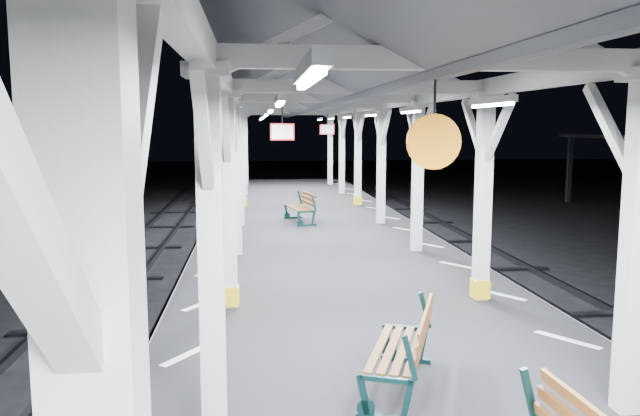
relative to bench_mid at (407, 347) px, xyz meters
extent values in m
cube|color=black|center=(0.03, 1.28, -0.97)|extent=(6.00, 50.00, 1.00)
cube|color=silver|center=(-2.42, 1.28, -0.46)|extent=(1.00, 48.00, 0.01)
cube|color=silver|center=(2.48, 1.28, -0.46)|extent=(1.00, 48.00, 0.01)
cube|color=silver|center=(-1.97, -4.17, 2.28)|extent=(0.10, 0.99, 0.99)
cube|color=silver|center=(-1.97, -0.72, 1.13)|extent=(0.22, 0.22, 3.20)
cube|color=silver|center=(-1.97, -0.72, 2.79)|extent=(0.40, 0.40, 0.12)
cube|color=silver|center=(-1.97, -0.17, 2.28)|extent=(0.10, 0.99, 0.99)
cube|color=silver|center=(-1.97, -1.27, 2.28)|extent=(0.10, 0.99, 0.99)
cube|color=silver|center=(-1.97, 3.28, 1.13)|extent=(0.22, 0.22, 3.20)
cube|color=silver|center=(-1.97, 3.28, 2.79)|extent=(0.40, 0.40, 0.12)
cube|color=yellow|center=(-1.97, 3.28, -0.29)|extent=(0.26, 0.26, 0.30)
cube|color=silver|center=(-1.97, 3.83, 2.28)|extent=(0.10, 0.99, 0.99)
cube|color=silver|center=(-1.97, 2.73, 2.28)|extent=(0.10, 0.99, 0.99)
cube|color=silver|center=(-1.97, 7.28, 1.13)|extent=(0.22, 0.22, 3.20)
cube|color=silver|center=(-1.97, 7.28, 2.79)|extent=(0.40, 0.40, 0.12)
cube|color=silver|center=(-1.97, 7.83, 2.28)|extent=(0.10, 0.99, 0.99)
cube|color=silver|center=(-1.97, 6.73, 2.28)|extent=(0.10, 0.99, 0.99)
cube|color=silver|center=(-1.97, 11.28, 1.13)|extent=(0.22, 0.22, 3.20)
cube|color=silver|center=(-1.97, 11.28, 2.79)|extent=(0.40, 0.40, 0.12)
cube|color=silver|center=(-1.97, 11.83, 2.28)|extent=(0.10, 0.99, 0.99)
cube|color=silver|center=(-1.97, 10.73, 2.28)|extent=(0.10, 0.99, 0.99)
cube|color=silver|center=(-1.97, 15.28, 1.13)|extent=(0.22, 0.22, 3.20)
cube|color=silver|center=(-1.97, 15.28, 2.79)|extent=(0.40, 0.40, 0.12)
cube|color=yellow|center=(-1.97, 15.28, -0.29)|extent=(0.26, 0.26, 0.30)
cube|color=silver|center=(-1.97, 15.83, 2.28)|extent=(0.10, 0.99, 0.99)
cube|color=silver|center=(-1.97, 14.73, 2.28)|extent=(0.10, 0.99, 0.99)
cube|color=silver|center=(-1.97, 19.28, 1.13)|extent=(0.22, 0.22, 3.20)
cube|color=silver|center=(-1.97, 19.28, 2.79)|extent=(0.40, 0.40, 0.12)
cube|color=silver|center=(-1.97, 19.83, 2.28)|extent=(0.10, 0.99, 0.99)
cube|color=silver|center=(-1.97, 18.73, 2.28)|extent=(0.10, 0.99, 0.99)
cube|color=silver|center=(-1.97, 23.28, 1.13)|extent=(0.22, 0.22, 3.20)
cube|color=silver|center=(-1.97, 23.28, 2.79)|extent=(0.40, 0.40, 0.12)
cube|color=silver|center=(-1.97, 23.83, 2.28)|extent=(0.10, 0.99, 0.99)
cube|color=silver|center=(-1.97, 22.73, 2.28)|extent=(0.10, 0.99, 0.99)
cube|color=silver|center=(2.03, -0.72, 1.13)|extent=(0.22, 0.22, 3.20)
cube|color=silver|center=(2.03, -0.17, 2.28)|extent=(0.10, 0.99, 0.99)
cube|color=silver|center=(2.03, 3.28, 1.13)|extent=(0.22, 0.22, 3.20)
cube|color=silver|center=(2.03, 3.28, 2.79)|extent=(0.40, 0.40, 0.12)
cube|color=yellow|center=(2.03, 3.28, -0.29)|extent=(0.26, 0.26, 0.30)
cube|color=silver|center=(2.03, 3.83, 2.28)|extent=(0.10, 0.99, 0.99)
cube|color=silver|center=(2.03, 2.73, 2.28)|extent=(0.10, 0.99, 0.99)
cube|color=silver|center=(2.03, 7.28, 1.13)|extent=(0.22, 0.22, 3.20)
cube|color=silver|center=(2.03, 7.28, 2.79)|extent=(0.40, 0.40, 0.12)
cube|color=silver|center=(2.03, 7.83, 2.28)|extent=(0.10, 0.99, 0.99)
cube|color=silver|center=(2.03, 6.73, 2.28)|extent=(0.10, 0.99, 0.99)
cube|color=silver|center=(2.03, 11.28, 1.13)|extent=(0.22, 0.22, 3.20)
cube|color=silver|center=(2.03, 11.28, 2.79)|extent=(0.40, 0.40, 0.12)
cube|color=silver|center=(2.03, 11.83, 2.28)|extent=(0.10, 0.99, 0.99)
cube|color=silver|center=(2.03, 10.73, 2.28)|extent=(0.10, 0.99, 0.99)
cube|color=silver|center=(2.03, 15.28, 1.13)|extent=(0.22, 0.22, 3.20)
cube|color=silver|center=(2.03, 15.28, 2.79)|extent=(0.40, 0.40, 0.12)
cube|color=yellow|center=(2.03, 15.28, -0.29)|extent=(0.26, 0.26, 0.30)
cube|color=silver|center=(2.03, 15.83, 2.28)|extent=(0.10, 0.99, 0.99)
cube|color=silver|center=(2.03, 14.73, 2.28)|extent=(0.10, 0.99, 0.99)
cube|color=silver|center=(2.03, 19.28, 1.13)|extent=(0.22, 0.22, 3.20)
cube|color=silver|center=(2.03, 19.28, 2.79)|extent=(0.40, 0.40, 0.12)
cube|color=silver|center=(2.03, 19.83, 2.28)|extent=(0.10, 0.99, 0.99)
cube|color=silver|center=(2.03, 18.73, 2.28)|extent=(0.10, 0.99, 0.99)
cube|color=silver|center=(2.03, 23.28, 1.13)|extent=(0.22, 0.22, 3.20)
cube|color=silver|center=(2.03, 23.28, 2.79)|extent=(0.40, 0.40, 0.12)
cube|color=silver|center=(2.03, 23.83, 2.28)|extent=(0.10, 0.99, 0.99)
cube|color=silver|center=(2.03, 22.73, 2.28)|extent=(0.10, 0.99, 0.99)
cube|color=silver|center=(-1.97, 1.28, 2.91)|extent=(0.18, 48.00, 0.24)
cube|color=silver|center=(2.03, 1.28, 2.91)|extent=(0.18, 48.00, 0.24)
cube|color=silver|center=(0.03, -0.72, 2.91)|extent=(4.20, 0.14, 0.20)
cube|color=silver|center=(0.03, 3.28, 2.91)|extent=(4.20, 0.14, 0.20)
cube|color=silver|center=(0.03, 7.28, 2.91)|extent=(4.20, 0.14, 0.20)
cube|color=silver|center=(0.03, 11.28, 2.91)|extent=(4.20, 0.14, 0.20)
cube|color=silver|center=(0.03, 15.28, 2.91)|extent=(4.20, 0.14, 0.20)
cube|color=silver|center=(0.03, 19.28, 2.91)|extent=(4.20, 0.14, 0.20)
cube|color=silver|center=(0.03, 23.28, 2.91)|extent=(4.20, 0.14, 0.20)
cube|color=#4A4D52|center=(-1.27, 1.28, 3.45)|extent=(2.80, 49.00, 1.45)
cube|color=#4A4D52|center=(1.33, 1.28, 3.45)|extent=(2.80, 49.00, 1.45)
cube|color=silver|center=(-1.27, -2.72, 2.63)|extent=(0.10, 1.35, 0.08)
cube|color=white|center=(-1.27, -2.72, 2.58)|extent=(0.05, 1.25, 0.05)
cube|color=silver|center=(-1.27, 1.28, 2.63)|extent=(0.10, 1.35, 0.08)
cube|color=white|center=(-1.27, 1.28, 2.58)|extent=(0.05, 1.25, 0.05)
cube|color=silver|center=(-1.27, 5.28, 2.63)|extent=(0.10, 1.35, 0.08)
cube|color=white|center=(-1.27, 5.28, 2.58)|extent=(0.05, 1.25, 0.05)
cube|color=silver|center=(-1.27, 9.28, 2.63)|extent=(0.10, 1.35, 0.08)
cube|color=white|center=(-1.27, 9.28, 2.58)|extent=(0.05, 1.25, 0.05)
cube|color=silver|center=(-1.27, 13.28, 2.63)|extent=(0.10, 1.35, 0.08)
cube|color=white|center=(-1.27, 13.28, 2.58)|extent=(0.05, 1.25, 0.05)
cube|color=silver|center=(-1.27, 17.28, 2.63)|extent=(0.10, 1.35, 0.08)
cube|color=white|center=(-1.27, 17.28, 2.58)|extent=(0.05, 1.25, 0.05)
cube|color=silver|center=(-1.27, 21.28, 2.63)|extent=(0.10, 1.35, 0.08)
cube|color=white|center=(-1.27, 21.28, 2.58)|extent=(0.05, 1.25, 0.05)
cube|color=silver|center=(1.33, 1.28, 2.63)|extent=(0.10, 1.35, 0.08)
cube|color=white|center=(1.33, 1.28, 2.58)|extent=(0.05, 1.25, 0.05)
cube|color=silver|center=(1.33, 5.28, 2.63)|extent=(0.10, 1.35, 0.08)
cube|color=white|center=(1.33, 5.28, 2.58)|extent=(0.05, 1.25, 0.05)
cube|color=silver|center=(1.33, 9.28, 2.63)|extent=(0.10, 1.35, 0.08)
cube|color=white|center=(1.33, 9.28, 2.58)|extent=(0.05, 1.25, 0.05)
cube|color=silver|center=(1.33, 13.28, 2.63)|extent=(0.10, 1.35, 0.08)
cube|color=white|center=(1.33, 13.28, 2.58)|extent=(0.05, 1.25, 0.05)
cube|color=silver|center=(1.33, 17.28, 2.63)|extent=(0.10, 1.35, 0.08)
cube|color=white|center=(1.33, 17.28, 2.58)|extent=(0.05, 1.25, 0.05)
cube|color=silver|center=(1.33, 21.28, 2.63)|extent=(0.10, 1.35, 0.08)
cube|color=white|center=(1.33, 21.28, 2.58)|extent=(0.05, 1.25, 0.05)
cylinder|color=black|center=(0.03, -0.72, 2.58)|extent=(0.02, 0.02, 0.30)
cylinder|color=orange|center=(0.03, -0.72, 2.18)|extent=(0.50, 0.04, 0.50)
cylinder|color=black|center=(-0.98, 6.82, 2.55)|extent=(0.02, 0.02, 0.36)
cube|color=red|center=(-0.98, 6.82, 2.20)|extent=(0.50, 0.03, 0.35)
cube|color=white|center=(-0.98, 6.82, 2.20)|extent=(0.44, 0.04, 0.29)
cylinder|color=black|center=(0.92, 15.06, 2.55)|extent=(0.02, 0.02, 0.36)
cube|color=red|center=(0.92, 15.06, 2.20)|extent=(0.50, 0.03, 0.35)
cube|color=white|center=(0.92, 15.06, 2.20)|extent=(0.44, 0.05, 0.29)
cube|color=black|center=(14.03, 23.28, 0.18)|extent=(0.20, 0.20, 3.30)
sphere|color=silver|center=(14.03, 23.28, 1.75)|extent=(0.20, 0.20, 0.20)
cube|color=#0D2D2D|center=(0.55, -1.75, 0.23)|extent=(0.17, 0.06, 0.46)
cube|color=#0D2D2D|center=(-0.56, -0.62, -0.24)|extent=(0.16, 0.10, 0.45)
cube|color=#0D2D2D|center=(-0.18, -0.77, -0.24)|extent=(0.14, 0.09, 0.45)
cube|color=#0D2D2D|center=(-0.16, -0.77, 0.19)|extent=(0.17, 0.10, 0.43)
cube|color=#0D2D2D|center=(0.19, 0.76, -0.44)|extent=(0.57, 0.26, 0.06)
cube|color=#0D2D2D|center=(-0.01, 0.84, -0.24)|extent=(0.16, 0.10, 0.45)
cube|color=#0D2D2D|center=(0.37, 0.70, -0.24)|extent=(0.14, 0.09, 0.45)
cube|color=#0D2D2D|center=(0.39, 0.69, 0.19)|extent=(0.17, 0.10, 0.43)
cube|color=brown|center=(-0.27, 0.10, -0.03)|extent=(0.61, 1.42, 0.03)
cube|color=brown|center=(-0.15, 0.06, -0.03)|extent=(0.61, 1.42, 0.03)
cube|color=brown|center=(-0.03, 0.01, -0.03)|extent=(0.61, 1.42, 0.03)
cube|color=brown|center=(0.09, -0.03, -0.03)|extent=(0.61, 1.42, 0.03)
cube|color=brown|center=(0.15, -0.06, 0.11)|extent=(0.57, 1.41, 0.09)
cube|color=brown|center=(0.17, -0.06, 0.24)|extent=(0.57, 1.41, 0.09)
cube|color=brown|center=(0.19, -0.07, 0.36)|extent=(0.57, 1.41, 0.09)
cube|color=#0D2D2D|center=(-0.13, 10.92, -0.44)|extent=(0.57, 0.16, 0.06)
cube|color=#0D2D2D|center=(-0.34, 10.88, -0.25)|extent=(0.15, 0.07, 0.44)
cube|color=#0D2D2D|center=(0.05, 10.96, -0.25)|extent=(0.14, 0.07, 0.44)
cube|color=#0D2D2D|center=(0.07, 10.96, 0.17)|extent=(0.16, 0.08, 0.42)
cube|color=#0D2D2D|center=(-0.42, 12.41, -0.44)|extent=(0.57, 0.16, 0.06)
cube|color=#0D2D2D|center=(-0.63, 12.37, -0.25)|extent=(0.15, 0.07, 0.44)
cube|color=#0D2D2D|center=(-0.23, 12.45, -0.25)|extent=(0.14, 0.07, 0.44)
cube|color=#0D2D2D|center=(-0.22, 12.45, 0.17)|extent=(0.16, 0.08, 0.42)
cube|color=brown|center=(-0.46, 11.63, -0.04)|extent=(0.36, 1.43, 0.03)
cube|color=brown|center=(-0.34, 11.66, -0.04)|extent=(0.36, 1.43, 0.03)
cube|color=brown|center=(-0.22, 11.68, -0.04)|extent=(0.36, 1.43, 0.03)
cube|color=brown|center=(-0.10, 11.70, -0.04)|extent=(0.36, 1.43, 0.03)
cube|color=brown|center=(-0.04, 11.72, 0.09)|extent=(0.32, 1.42, 0.09)
cube|color=brown|center=(-0.02, 11.72, 0.21)|extent=(0.32, 1.42, 0.09)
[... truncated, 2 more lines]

